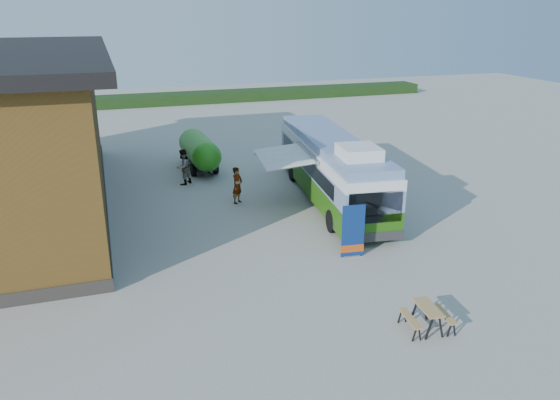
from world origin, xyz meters
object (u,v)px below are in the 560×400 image
object	(u,v)px
bus	(332,166)
person_b	(183,167)
person_a	(237,185)
banner	(353,236)
picnic_table	(428,312)
slurry_tanker	(199,150)

from	to	relation	value
bus	person_b	size ratio (longest dim) A/B	6.25
person_a	person_b	size ratio (longest dim) A/B	0.93
banner	picnic_table	distance (m)	5.40
person_b	slurry_tanker	distance (m)	2.90
picnic_table	slurry_tanker	world-z (taller)	slurry_tanker
bus	picnic_table	size ratio (longest dim) A/B	8.29
picnic_table	person_b	size ratio (longest dim) A/B	0.75
person_a	slurry_tanker	size ratio (longest dim) A/B	0.32
person_b	slurry_tanker	size ratio (longest dim) A/B	0.35
bus	slurry_tanker	xyz separation A→B (m)	(-5.31, 7.53, -0.57)
bus	banner	distance (m)	6.68
person_b	person_a	bearing A→B (deg)	76.36
banner	person_b	size ratio (longest dim) A/B	1.09
banner	slurry_tanker	bearing A→B (deg)	110.61
person_b	slurry_tanker	world-z (taller)	slurry_tanker
banner	person_b	xyz separation A→B (m)	(-4.86, 11.35, 0.11)
picnic_table	person_b	distance (m)	17.42
person_b	slurry_tanker	bearing A→B (deg)	-160.45
person_a	slurry_tanker	bearing A→B (deg)	54.14
banner	person_a	bearing A→B (deg)	116.86
picnic_table	person_a	distance (m)	13.15
person_a	slurry_tanker	xyz separation A→B (m)	(-0.72, 6.42, 0.30)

